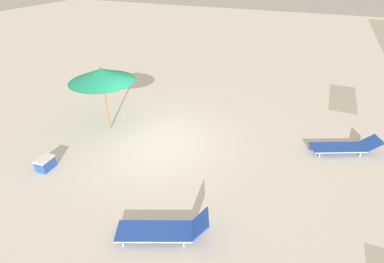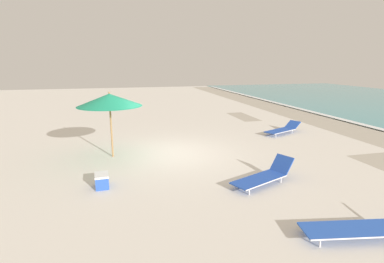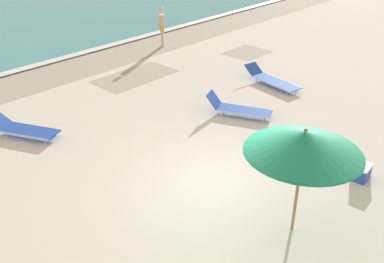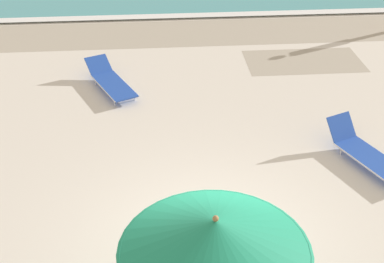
# 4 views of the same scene
# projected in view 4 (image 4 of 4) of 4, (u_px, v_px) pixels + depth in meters

# --- Properties ---
(ground_plane) EXTENTS (60.00, 60.00, 0.16)m
(ground_plane) POSITION_uv_depth(u_px,v_px,m) (209.00, 248.00, 8.64)
(ground_plane) COLOR silver
(beach_umbrella) EXTENTS (2.19, 2.19, 2.29)m
(beach_umbrella) POSITION_uv_depth(u_px,v_px,m) (215.00, 236.00, 5.84)
(beach_umbrella) COLOR #9E7547
(beach_umbrella) RESTS_ON ground_plane
(sun_lounger_under_umbrella) EXTENTS (1.42, 2.15, 0.48)m
(sun_lounger_under_umbrella) POSITION_uv_depth(u_px,v_px,m) (110.00, 81.00, 13.20)
(sun_lounger_under_umbrella) COLOR blue
(sun_lounger_under_umbrella) RESTS_ON ground_plane
(sun_lounger_beside_umbrella) EXTENTS (1.33, 2.08, 0.62)m
(sun_lounger_beside_umbrella) POSITION_uv_depth(u_px,v_px,m) (367.00, 153.00, 10.44)
(sun_lounger_beside_umbrella) COLOR blue
(sun_lounger_beside_umbrella) RESTS_ON ground_plane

